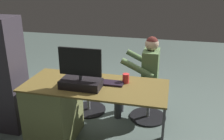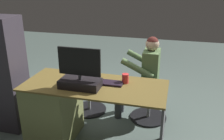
{
  "view_description": "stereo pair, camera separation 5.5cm",
  "coord_description": "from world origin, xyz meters",
  "px_view_note": "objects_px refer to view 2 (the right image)",
  "views": [
    {
      "loc": [
        -0.77,
        2.77,
        1.86
      ],
      "look_at": [
        -0.09,
        0.03,
        0.8
      ],
      "focal_mm": 40.09,
      "sensor_mm": 36.0,
      "label": 1
    },
    {
      "loc": [
        -0.82,
        2.76,
        1.86
      ],
      "look_at": [
        -0.09,
        0.03,
        0.8
      ],
      "focal_mm": 40.09,
      "sensor_mm": 36.0,
      "label": 2
    }
  ],
  "objects_px": {
    "person": "(143,73)",
    "office_chair_teddy": "(89,94)",
    "keyboard": "(104,82)",
    "desk": "(61,109)",
    "computer_mouse": "(80,79)",
    "teddy_bear": "(88,74)",
    "cup": "(125,78)",
    "visitor_chair": "(149,101)",
    "monitor": "(80,77)",
    "tv_remote": "(66,79)"
  },
  "relations": [
    {
      "from": "teddy_bear",
      "to": "visitor_chair",
      "type": "height_order",
      "value": "teddy_bear"
    },
    {
      "from": "desk",
      "to": "computer_mouse",
      "type": "relative_size",
      "value": 16.24
    },
    {
      "from": "computer_mouse",
      "to": "desk",
      "type": "bearing_deg",
      "value": 12.67
    },
    {
      "from": "monitor",
      "to": "cup",
      "type": "height_order",
      "value": "monitor"
    },
    {
      "from": "keyboard",
      "to": "cup",
      "type": "bearing_deg",
      "value": -163.93
    },
    {
      "from": "keyboard",
      "to": "visitor_chair",
      "type": "distance_m",
      "value": 0.94
    },
    {
      "from": "desk",
      "to": "monitor",
      "type": "height_order",
      "value": "monitor"
    },
    {
      "from": "tv_remote",
      "to": "teddy_bear",
      "type": "height_order",
      "value": "tv_remote"
    },
    {
      "from": "cup",
      "to": "teddy_bear",
      "type": "bearing_deg",
      "value": -42.19
    },
    {
      "from": "keyboard",
      "to": "teddy_bear",
      "type": "relative_size",
      "value": 1.42
    },
    {
      "from": "desk",
      "to": "computer_mouse",
      "type": "bearing_deg",
      "value": -167.33
    },
    {
      "from": "computer_mouse",
      "to": "cup",
      "type": "distance_m",
      "value": 0.5
    },
    {
      "from": "cup",
      "to": "keyboard",
      "type": "bearing_deg",
      "value": 16.07
    },
    {
      "from": "computer_mouse",
      "to": "person",
      "type": "height_order",
      "value": "person"
    },
    {
      "from": "teddy_bear",
      "to": "person",
      "type": "relative_size",
      "value": 0.26
    },
    {
      "from": "keyboard",
      "to": "teddy_bear",
      "type": "distance_m",
      "value": 0.81
    },
    {
      "from": "tv_remote",
      "to": "person",
      "type": "height_order",
      "value": "person"
    },
    {
      "from": "desk",
      "to": "tv_remote",
      "type": "distance_m",
      "value": 0.38
    },
    {
      "from": "desk",
      "to": "teddy_bear",
      "type": "bearing_deg",
      "value": -96.96
    },
    {
      "from": "tv_remote",
      "to": "office_chair_teddy",
      "type": "distance_m",
      "value": 0.84
    },
    {
      "from": "office_chair_teddy",
      "to": "visitor_chair",
      "type": "distance_m",
      "value": 0.87
    },
    {
      "from": "monitor",
      "to": "teddy_bear",
      "type": "distance_m",
      "value": 0.91
    },
    {
      "from": "keyboard",
      "to": "cup",
      "type": "distance_m",
      "value": 0.24
    },
    {
      "from": "monitor",
      "to": "office_chair_teddy",
      "type": "height_order",
      "value": "monitor"
    },
    {
      "from": "keyboard",
      "to": "office_chair_teddy",
      "type": "relative_size",
      "value": 0.85
    },
    {
      "from": "keyboard",
      "to": "visitor_chair",
      "type": "bearing_deg",
      "value": -123.98
    },
    {
      "from": "office_chair_teddy",
      "to": "teddy_bear",
      "type": "bearing_deg",
      "value": -90.0
    },
    {
      "from": "computer_mouse",
      "to": "cup",
      "type": "height_order",
      "value": "cup"
    },
    {
      "from": "person",
      "to": "office_chair_teddy",
      "type": "bearing_deg",
      "value": 0.55
    },
    {
      "from": "tv_remote",
      "to": "visitor_chair",
      "type": "xyz_separation_m",
      "value": [
        -0.88,
        -0.68,
        -0.51
      ]
    },
    {
      "from": "teddy_bear",
      "to": "tv_remote",
      "type": "bearing_deg",
      "value": 89.05
    },
    {
      "from": "desk",
      "to": "monitor",
      "type": "distance_m",
      "value": 0.57
    },
    {
      "from": "tv_remote",
      "to": "visitor_chair",
      "type": "bearing_deg",
      "value": -123.75
    },
    {
      "from": "cup",
      "to": "visitor_chair",
      "type": "relative_size",
      "value": 0.21
    },
    {
      "from": "teddy_bear",
      "to": "monitor",
      "type": "bearing_deg",
      "value": 104.71
    },
    {
      "from": "desk",
      "to": "person",
      "type": "distance_m",
      "value": 1.15
    },
    {
      "from": "office_chair_teddy",
      "to": "teddy_bear",
      "type": "xyz_separation_m",
      "value": [
        -0.0,
        -0.01,
        0.3
      ]
    },
    {
      "from": "keyboard",
      "to": "person",
      "type": "height_order",
      "value": "person"
    },
    {
      "from": "cup",
      "to": "teddy_bear",
      "type": "height_order",
      "value": "cup"
    },
    {
      "from": "computer_mouse",
      "to": "tv_remote",
      "type": "height_order",
      "value": "computer_mouse"
    },
    {
      "from": "desk",
      "to": "monitor",
      "type": "xyz_separation_m",
      "value": [
        -0.3,
        0.11,
        0.48
      ]
    },
    {
      "from": "desk",
      "to": "office_chair_teddy",
      "type": "distance_m",
      "value": 0.73
    },
    {
      "from": "computer_mouse",
      "to": "person",
      "type": "bearing_deg",
      "value": -133.05
    },
    {
      "from": "keyboard",
      "to": "office_chair_teddy",
      "type": "xyz_separation_m",
      "value": [
        0.43,
        -0.64,
        -0.5
      ]
    },
    {
      "from": "desk",
      "to": "tv_remote",
      "type": "relative_size",
      "value": 10.39
    },
    {
      "from": "keyboard",
      "to": "person",
      "type": "distance_m",
      "value": 0.74
    },
    {
      "from": "desk",
      "to": "computer_mouse",
      "type": "distance_m",
      "value": 0.45
    },
    {
      "from": "monitor",
      "to": "visitor_chair",
      "type": "distance_m",
      "value": 1.22
    },
    {
      "from": "desk",
      "to": "cup",
      "type": "xyz_separation_m",
      "value": [
        -0.74,
        -0.13,
        0.41
      ]
    },
    {
      "from": "computer_mouse",
      "to": "teddy_bear",
      "type": "height_order",
      "value": "computer_mouse"
    }
  ]
}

